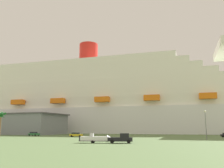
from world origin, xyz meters
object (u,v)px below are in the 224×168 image
at_px(parked_car_yellow_taxi, 76,135).
at_px(parked_car_green_wagon, 34,134).
at_px(palm_tree, 1,117).
at_px(pickup_truck, 121,138).
at_px(cruise_ship, 129,103).
at_px(street_lamp, 206,121).
at_px(small_boat_on_trailer, 97,139).

bearing_deg(parked_car_yellow_taxi, parked_car_green_wagon, 166.47).
bearing_deg(palm_tree, pickup_truck, -19.99).
xyz_separation_m(cruise_ship, parked_car_green_wagon, (-29.17, -52.71, -16.72)).
height_order(pickup_truck, palm_tree, palm_tree).
relative_size(palm_tree, street_lamp, 1.07).
bearing_deg(small_boat_on_trailer, parked_car_yellow_taxi, 121.76).
distance_m(pickup_truck, parked_car_yellow_taxi, 38.39).
distance_m(palm_tree, street_lamp, 68.02).
height_order(small_boat_on_trailer, palm_tree, palm_tree).
height_order(small_boat_on_trailer, street_lamp, street_lamp).
xyz_separation_m(pickup_truck, parked_car_yellow_taxi, (-24.43, 29.60, -0.21)).
height_order(small_boat_on_trailer, parked_car_yellow_taxi, small_boat_on_trailer).
relative_size(pickup_truck, palm_tree, 0.65).
relative_size(cruise_ship, small_boat_on_trailer, 26.25).
relative_size(pickup_truck, parked_car_yellow_taxi, 1.20).
height_order(pickup_truck, parked_car_yellow_taxi, pickup_truck).
relative_size(street_lamp, parked_car_green_wagon, 1.73).
relative_size(cruise_ship, parked_car_green_wagon, 47.46).
relative_size(cruise_ship, palm_tree, 25.58).
height_order(palm_tree, parked_car_yellow_taxi, palm_tree).
bearing_deg(pickup_truck, parked_car_green_wagon, 142.74).
bearing_deg(palm_tree, cruise_ship, 65.83).
bearing_deg(palm_tree, street_lamp, 2.83).
bearing_deg(parked_car_green_wagon, street_lamp, -11.98).
bearing_deg(parked_car_yellow_taxi, street_lamp, -11.23).
bearing_deg(street_lamp, parked_car_green_wagon, 168.02).
bearing_deg(pickup_truck, small_boat_on_trailer, -168.88).
bearing_deg(cruise_ship, pickup_truck, -79.34).
distance_m(street_lamp, parked_car_green_wagon, 67.30).
bearing_deg(parked_car_yellow_taxi, cruise_ship, 82.14).
height_order(palm_tree, parked_car_green_wagon, palm_tree).
relative_size(pickup_truck, small_boat_on_trailer, 0.67).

